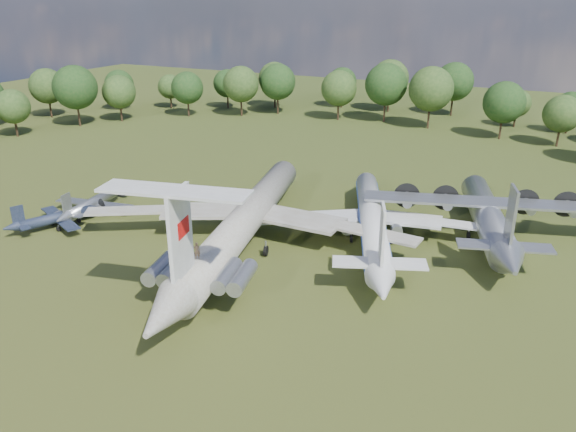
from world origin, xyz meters
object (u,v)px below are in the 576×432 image
at_px(small_prop_northwest, 92,206).
at_px(il62_airliner, 245,226).
at_px(tu104_jet, 371,225).
at_px(an12_transport, 487,221).
at_px(person_on_il62, 197,251).
at_px(small_prop_west, 57,220).

bearing_deg(small_prop_northwest, il62_airliner, -8.64).
height_order(tu104_jet, an12_transport, an12_transport).
bearing_deg(person_on_il62, small_prop_northwest, -51.75).
height_order(il62_airliner, small_prop_west, il62_airliner).
distance_m(tu104_jet, small_prop_west, 44.41).
bearing_deg(small_prop_west, il62_airliner, 37.52).
bearing_deg(small_prop_west, an12_transport, 47.19).
relative_size(il62_airliner, small_prop_west, 3.83).
distance_m(an12_transport, small_prop_west, 60.13).
height_order(tu104_jet, small_prop_northwest, tu104_jet).
height_order(tu104_jet, small_prop_west, tu104_jet).
relative_size(il62_airliner, an12_transport, 1.57).
bearing_deg(small_prop_west, small_prop_northwest, 108.89).
bearing_deg(tu104_jet, small_prop_northwest, 171.41).
xyz_separation_m(small_prop_northwest, person_on_il62, (30.20, -15.73, 5.44)).
distance_m(an12_transport, person_on_il62, 41.06).
height_order(il62_airliner, person_on_il62, person_on_il62).
bearing_deg(il62_airliner, small_prop_northwest, 167.47).
bearing_deg(person_on_il62, an12_transport, -151.35).
distance_m(an12_transport, small_prop_northwest, 57.38).
xyz_separation_m(il62_airliner, tu104_jet, (14.30, 9.09, -0.62)).
bearing_deg(tu104_jet, an12_transport, 8.24).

